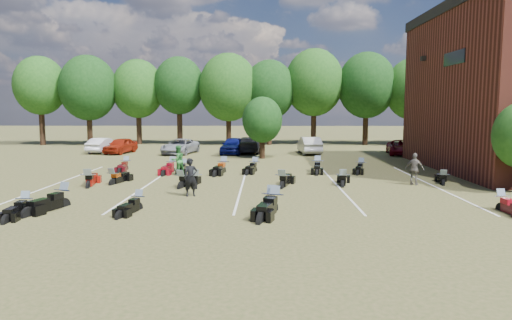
{
  "coord_description": "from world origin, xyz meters",
  "views": [
    {
      "loc": [
        -1.84,
        -20.89,
        4.08
      ],
      "look_at": [
        -2.29,
        4.0,
        1.2
      ],
      "focal_mm": 32.0,
      "sensor_mm": 36.0,
      "label": 1
    }
  ],
  "objects_px": {
    "person_grey": "(415,169)",
    "motorcycle_0": "(63,207)",
    "car_0": "(121,146)",
    "car_4": "(233,145)",
    "motorcycle_3": "(271,211)",
    "person_black": "(191,177)",
    "person_green": "(178,160)",
    "motorcycle_14": "(126,170)",
    "motorcycle_7": "(88,188)"
  },
  "relations": [
    {
      "from": "car_4",
      "to": "person_black",
      "type": "xyz_separation_m",
      "value": [
        -0.66,
        -19.3,
        0.14
      ]
    },
    {
      "from": "car_4",
      "to": "car_0",
      "type": "bearing_deg",
      "value": -172.66
    },
    {
      "from": "person_black",
      "to": "motorcycle_14",
      "type": "height_order",
      "value": "person_black"
    },
    {
      "from": "person_grey",
      "to": "motorcycle_3",
      "type": "distance_m",
      "value": 9.88
    },
    {
      "from": "car_4",
      "to": "motorcycle_7",
      "type": "height_order",
      "value": "car_4"
    },
    {
      "from": "motorcycle_0",
      "to": "motorcycle_7",
      "type": "bearing_deg",
      "value": 116.58
    },
    {
      "from": "person_black",
      "to": "motorcycle_3",
      "type": "bearing_deg",
      "value": -60.25
    },
    {
      "from": "motorcycle_7",
      "to": "car_4",
      "type": "bearing_deg",
      "value": -120.17
    },
    {
      "from": "motorcycle_7",
      "to": "motorcycle_14",
      "type": "xyz_separation_m",
      "value": [
        -0.09,
        6.69,
        0.0
      ]
    },
    {
      "from": "person_green",
      "to": "motorcycle_3",
      "type": "bearing_deg",
      "value": 76.89
    },
    {
      "from": "person_grey",
      "to": "motorcycle_3",
      "type": "bearing_deg",
      "value": 72.33
    },
    {
      "from": "person_grey",
      "to": "motorcycle_14",
      "type": "bearing_deg",
      "value": 15.11
    },
    {
      "from": "person_black",
      "to": "motorcycle_7",
      "type": "distance_m",
      "value": 6.09
    },
    {
      "from": "person_black",
      "to": "motorcycle_7",
      "type": "relative_size",
      "value": 0.72
    },
    {
      "from": "person_black",
      "to": "person_green",
      "type": "bearing_deg",
      "value": 84.0
    },
    {
      "from": "motorcycle_7",
      "to": "motorcycle_14",
      "type": "distance_m",
      "value": 6.69
    },
    {
      "from": "car_0",
      "to": "car_4",
      "type": "bearing_deg",
      "value": 10.13
    },
    {
      "from": "car_4",
      "to": "person_green",
      "type": "relative_size",
      "value": 2.41
    },
    {
      "from": "motorcycle_14",
      "to": "motorcycle_0",
      "type": "bearing_deg",
      "value": -88.6
    },
    {
      "from": "person_black",
      "to": "motorcycle_0",
      "type": "relative_size",
      "value": 0.7
    },
    {
      "from": "person_green",
      "to": "motorcycle_7",
      "type": "distance_m",
      "value": 5.86
    },
    {
      "from": "person_black",
      "to": "motorcycle_0",
      "type": "xyz_separation_m",
      "value": [
        -4.93,
        -2.33,
        -0.88
      ]
    },
    {
      "from": "person_black",
      "to": "motorcycle_14",
      "type": "xyz_separation_m",
      "value": [
        -5.7,
        8.87,
        -0.88
      ]
    },
    {
      "from": "car_0",
      "to": "motorcycle_0",
      "type": "bearing_deg",
      "value": -66.82
    },
    {
      "from": "car_0",
      "to": "car_4",
      "type": "relative_size",
      "value": 0.94
    },
    {
      "from": "motorcycle_14",
      "to": "motorcycle_3",
      "type": "bearing_deg",
      "value": -54.12
    },
    {
      "from": "person_grey",
      "to": "motorcycle_14",
      "type": "relative_size",
      "value": 0.76
    },
    {
      "from": "person_grey",
      "to": "motorcycle_14",
      "type": "distance_m",
      "value": 17.93
    },
    {
      "from": "motorcycle_7",
      "to": "motorcycle_14",
      "type": "relative_size",
      "value": 1.11
    },
    {
      "from": "motorcycle_7",
      "to": "motorcycle_14",
      "type": "bearing_deg",
      "value": -99.3
    },
    {
      "from": "car_4",
      "to": "motorcycle_0",
      "type": "height_order",
      "value": "car_4"
    },
    {
      "from": "person_grey",
      "to": "motorcycle_14",
      "type": "xyz_separation_m",
      "value": [
        -17.02,
        5.6,
        -0.84
      ]
    },
    {
      "from": "person_green",
      "to": "car_4",
      "type": "bearing_deg",
      "value": -144.31
    },
    {
      "from": "person_black",
      "to": "motorcycle_0",
      "type": "bearing_deg",
      "value": -176.3
    },
    {
      "from": "motorcycle_0",
      "to": "car_4",
      "type": "bearing_deg",
      "value": 93.4
    },
    {
      "from": "car_0",
      "to": "motorcycle_3",
      "type": "bearing_deg",
      "value": -48.22
    },
    {
      "from": "car_0",
      "to": "person_black",
      "type": "bearing_deg",
      "value": -52.7
    },
    {
      "from": "motorcycle_0",
      "to": "person_black",
      "type": "bearing_deg",
      "value": 43.22
    },
    {
      "from": "person_green",
      "to": "person_grey",
      "type": "relative_size",
      "value": 1.07
    },
    {
      "from": "person_black",
      "to": "motorcycle_14",
      "type": "distance_m",
      "value": 10.58
    },
    {
      "from": "car_0",
      "to": "motorcycle_14",
      "type": "bearing_deg",
      "value": -59.22
    },
    {
      "from": "car_4",
      "to": "motorcycle_0",
      "type": "bearing_deg",
      "value": -95.7
    },
    {
      "from": "car_0",
      "to": "car_4",
      "type": "height_order",
      "value": "car_4"
    },
    {
      "from": "person_green",
      "to": "motorcycle_3",
      "type": "height_order",
      "value": "person_green"
    },
    {
      "from": "car_4",
      "to": "motorcycle_14",
      "type": "distance_m",
      "value": 12.24
    },
    {
      "from": "person_green",
      "to": "motorcycle_0",
      "type": "distance_m",
      "value": 9.47
    },
    {
      "from": "person_grey",
      "to": "motorcycle_3",
      "type": "xyz_separation_m",
      "value": [
        -7.65,
        -6.2,
        -0.84
      ]
    },
    {
      "from": "person_green",
      "to": "motorcycle_14",
      "type": "relative_size",
      "value": 0.82
    },
    {
      "from": "person_grey",
      "to": "motorcycle_0",
      "type": "bearing_deg",
      "value": 52.37
    },
    {
      "from": "car_0",
      "to": "person_black",
      "type": "distance_m",
      "value": 21.71
    }
  ]
}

